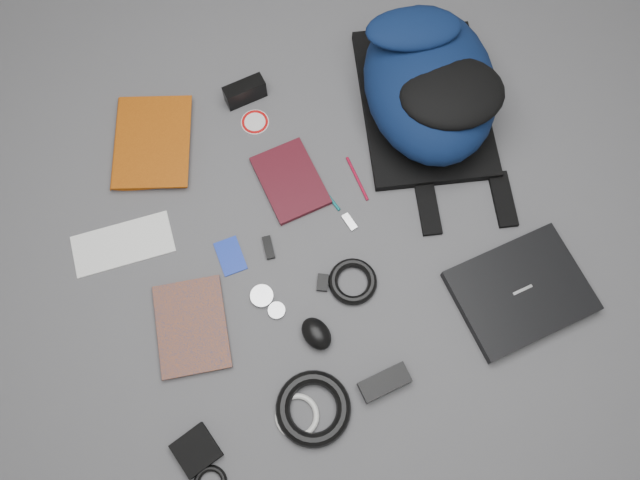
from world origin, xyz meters
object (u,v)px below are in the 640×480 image
object	(u,v)px
backpack	(430,83)
laptop	(521,291)
compact_camera	(245,92)
mouse	(316,334)
pouch	(196,450)
dvd_case	(290,181)
power_brick	(385,382)
comic_book	(157,333)
textbook_red	(114,143)

from	to	relation	value
backpack	laptop	distance (m)	0.58
compact_camera	mouse	size ratio (longest dim) A/B	1.30
pouch	dvd_case	bearing A→B (deg)	55.57
laptop	pouch	bearing A→B (deg)	-178.90
dvd_case	power_brick	size ratio (longest dim) A/B	1.73
power_brick	pouch	size ratio (longest dim) A/B	1.34
compact_camera	pouch	xyz separation A→B (m)	(-0.35, -0.86, -0.02)
laptop	mouse	size ratio (longest dim) A/B	3.60
pouch	mouse	bearing A→B (deg)	26.53
compact_camera	comic_book	bearing A→B (deg)	-132.20
compact_camera	power_brick	bearing A→B (deg)	-91.57
comic_book	power_brick	distance (m)	0.56
dvd_case	laptop	bearing A→B (deg)	-52.90
power_brick	pouch	distance (m)	0.46
backpack	textbook_red	distance (m)	0.85
backpack	dvd_case	bearing A→B (deg)	-153.85
compact_camera	laptop	bearing A→B (deg)	-64.80
textbook_red	dvd_case	xyz separation A→B (m)	(0.42, -0.24, -0.01)
comic_book	dvd_case	world-z (taller)	comic_book
laptop	mouse	xyz separation A→B (m)	(-0.51, 0.05, 0.01)
comic_book	compact_camera	distance (m)	0.69
backpack	dvd_case	xyz separation A→B (m)	(-0.42, -0.11, -0.10)
backpack	laptop	size ratio (longest dim) A/B	1.69
compact_camera	dvd_case	bearing A→B (deg)	-89.78
backpack	dvd_case	distance (m)	0.44
power_brick	backpack	bearing A→B (deg)	54.77
dvd_case	pouch	xyz separation A→B (m)	(-0.40, -0.58, 0.00)
backpack	comic_book	xyz separation A→B (m)	(-0.84, -0.40, -0.10)
power_brick	pouch	bearing A→B (deg)	174.04
laptop	backpack	bearing A→B (deg)	86.93
power_brick	pouch	xyz separation A→B (m)	(-0.46, -0.01, -0.00)
laptop	dvd_case	bearing A→B (deg)	127.71
compact_camera	mouse	distance (m)	0.69
textbook_red	dvd_case	distance (m)	0.48
mouse	pouch	size ratio (longest dim) A/B	0.97
mouse	backpack	bearing A→B (deg)	28.66
laptop	mouse	distance (m)	0.51
backpack	power_brick	world-z (taller)	backpack
backpack	pouch	bearing A→B (deg)	-128.44
dvd_case	power_brick	distance (m)	0.57
textbook_red	compact_camera	bearing A→B (deg)	21.84
comic_book	compact_camera	xyz separation A→B (m)	(0.38, 0.57, 0.02)
laptop	compact_camera	distance (m)	0.89
dvd_case	pouch	world-z (taller)	pouch
power_brick	comic_book	bearing A→B (deg)	142.64
textbook_red	pouch	world-z (taller)	textbook_red
textbook_red	mouse	size ratio (longest dim) A/B	3.14
power_brick	mouse	bearing A→B (deg)	119.43
laptop	power_brick	world-z (taller)	laptop
laptop	comic_book	xyz separation A→B (m)	(-0.88, 0.17, -0.01)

